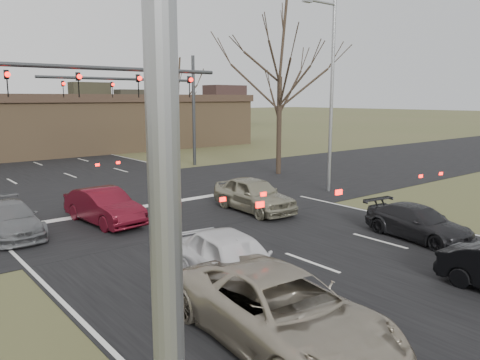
# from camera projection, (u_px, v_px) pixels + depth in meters

# --- Properties ---
(ground) EXTENTS (360.00, 360.00, 0.00)m
(ground) POSITION_uv_depth(u_px,v_px,m) (399.00, 295.00, 11.94)
(ground) COLOR #4A4F2A
(ground) RESTS_ON ground
(road_cross) EXTENTS (200.00, 14.00, 0.02)m
(road_cross) POSITION_uv_depth(u_px,v_px,m) (133.00, 198.00, 23.42)
(road_cross) COLOR black
(road_cross) RESTS_ON ground
(building) EXTENTS (42.40, 10.40, 5.30)m
(building) POSITION_uv_depth(u_px,v_px,m) (36.00, 124.00, 41.81)
(building) COLOR brown
(building) RESTS_ON ground
(mast_arm_near) EXTENTS (12.12, 0.24, 8.00)m
(mast_arm_near) POSITION_uv_depth(u_px,v_px,m) (25.00, 95.00, 17.77)
(mast_arm_near) COLOR #383A3D
(mast_arm_near) RESTS_ON ground
(mast_arm_far) EXTENTS (11.12, 0.24, 8.00)m
(mast_arm_far) POSITION_uv_depth(u_px,v_px,m) (160.00, 97.00, 32.51)
(mast_arm_far) COLOR #383A3D
(mast_arm_far) RESTS_ON ground
(streetlight_right_near) EXTENTS (2.34, 0.25, 10.00)m
(streetlight_right_near) POSITION_uv_depth(u_px,v_px,m) (330.00, 86.00, 24.10)
(streetlight_right_near) COLOR gray
(streetlight_right_near) RESTS_ON ground
(streetlight_right_far) EXTENTS (2.34, 0.25, 10.00)m
(streetlight_right_far) POSITION_uv_depth(u_px,v_px,m) (169.00, 90.00, 37.42)
(streetlight_right_far) COLOR gray
(streetlight_right_far) RESTS_ON ground
(tree_right_near) EXTENTS (6.90, 6.90, 11.50)m
(tree_right_near) POSITION_uv_depth(u_px,v_px,m) (280.00, 35.00, 29.47)
(tree_right_near) COLOR black
(tree_right_near) RESTS_ON ground
(tree_right_far) EXTENTS (5.40, 5.40, 9.00)m
(tree_right_far) POSITION_uv_depth(u_px,v_px,m) (177.00, 78.00, 46.82)
(tree_right_far) COLOR black
(tree_right_far) RESTS_ON ground
(car_silver_suv) EXTENTS (2.96, 5.64, 1.52)m
(car_silver_suv) POSITION_uv_depth(u_px,v_px,m) (281.00, 310.00, 9.42)
(car_silver_suv) COLOR #9F9581
(car_silver_suv) RESTS_ON ground
(car_white_sedan) EXTENTS (2.35, 4.63, 1.51)m
(car_white_sedan) POSITION_uv_depth(u_px,v_px,m) (233.00, 261.00, 12.29)
(car_white_sedan) COLOR white
(car_white_sedan) RESTS_ON ground
(car_charcoal_sedan) EXTENTS (2.21, 4.28, 1.19)m
(car_charcoal_sedan) POSITION_uv_depth(u_px,v_px,m) (418.00, 223.00, 16.63)
(car_charcoal_sedan) COLOR black
(car_charcoal_sedan) RESTS_ON ground
(car_grey_ahead) EXTENTS (1.81, 4.27, 1.23)m
(car_grey_ahead) POSITION_uv_depth(u_px,v_px,m) (10.00, 219.00, 17.03)
(car_grey_ahead) COLOR slate
(car_grey_ahead) RESTS_ON ground
(car_red_ahead) EXTENTS (1.89, 4.38, 1.40)m
(car_red_ahead) POSITION_uv_depth(u_px,v_px,m) (104.00, 206.00, 18.69)
(car_red_ahead) COLOR #4D0B16
(car_red_ahead) RESTS_ON ground
(car_silver_ahead) EXTENTS (2.05, 4.55, 1.52)m
(car_silver_ahead) POSITION_uv_depth(u_px,v_px,m) (254.00, 194.00, 20.69)
(car_silver_ahead) COLOR gray
(car_silver_ahead) RESTS_ON ground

